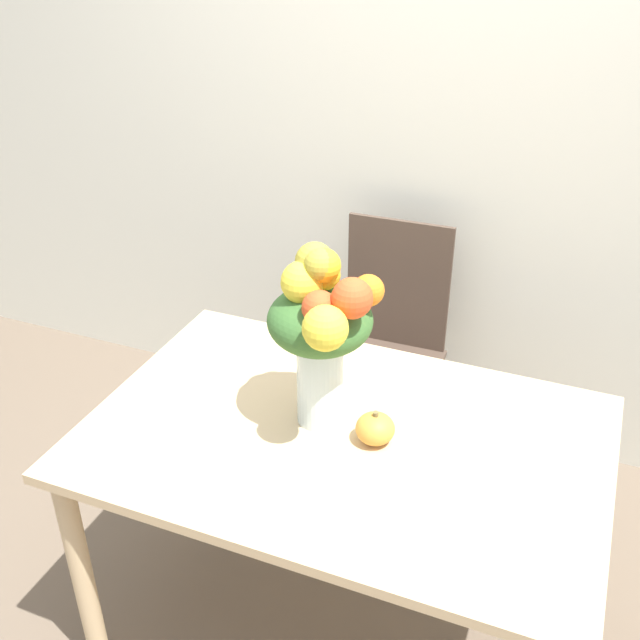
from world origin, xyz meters
The scene contains 6 objects.
ground_plane centered at (0.00, 0.00, 0.00)m, with size 12.00×12.00×0.00m, color brown.
wall_back centered at (0.00, 1.17, 1.35)m, with size 8.00×0.06×2.70m.
dining_table centered at (0.00, 0.00, 0.66)m, with size 1.37×0.91×0.76m.
flower_vase centered at (-0.08, 0.03, 1.07)m, with size 0.29×0.34×0.51m.
pumpkin centered at (0.09, 0.00, 0.80)m, with size 0.10×0.10×0.09m.
dining_chair_near_window centered at (-0.14, 0.85, 0.50)m, with size 0.43×0.43×0.98m.
Camera 1 is at (0.53, -1.49, 2.02)m, focal length 42.00 mm.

